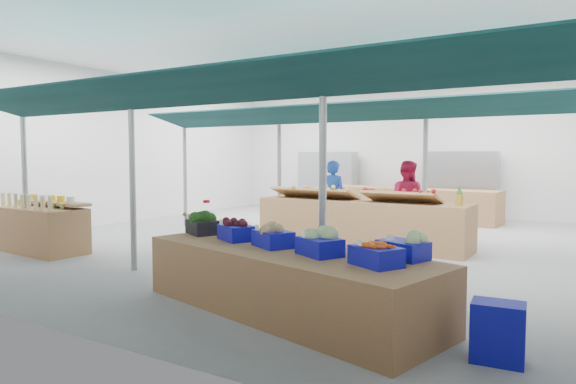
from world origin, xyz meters
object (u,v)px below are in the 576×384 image
(bottle_shelf, at_px, (43,228))
(crate_stack, at_px, (498,332))
(fruit_counter, at_px, (361,223))
(veg_counter, at_px, (286,281))
(vendor_left, at_px, (333,198))
(vendor_right, at_px, (406,201))

(bottle_shelf, bearing_deg, crate_stack, -3.98)
(crate_stack, bearing_deg, fruit_counter, 124.85)
(veg_counter, bearing_deg, bottle_shelf, -173.90)
(fruit_counter, distance_m, vendor_left, 1.68)
(bottle_shelf, bearing_deg, fruit_counter, 40.93)
(bottle_shelf, height_order, vendor_right, vendor_right)
(vendor_left, relative_size, vendor_right, 1.00)
(fruit_counter, distance_m, vendor_right, 1.32)
(fruit_counter, height_order, vendor_left, vendor_left)
(veg_counter, bearing_deg, crate_stack, 7.65)
(fruit_counter, bearing_deg, veg_counter, -76.68)
(fruit_counter, bearing_deg, vendor_left, 138.38)
(vendor_right, bearing_deg, veg_counter, 95.24)
(fruit_counter, xyz_separation_m, vendor_right, (0.60, 1.10, 0.41))
(veg_counter, bearing_deg, fruit_counter, 116.53)
(crate_stack, bearing_deg, veg_counter, 173.54)
(crate_stack, xyz_separation_m, vendor_left, (-4.69, 6.11, 0.62))
(bottle_shelf, distance_m, vendor_left, 6.32)
(vendor_left, distance_m, vendor_right, 1.80)
(vendor_left, bearing_deg, fruit_counter, 138.38)
(crate_stack, bearing_deg, vendor_left, 127.50)
(vendor_left, bearing_deg, veg_counter, 111.93)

